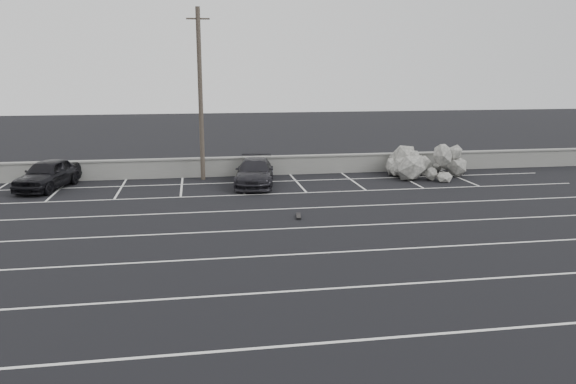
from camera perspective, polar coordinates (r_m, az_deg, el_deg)
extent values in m
plane|color=black|center=(17.99, -5.06, -6.64)|extent=(120.00, 120.00, 0.00)
cube|color=gray|center=(31.45, -7.05, 2.50)|extent=(50.00, 0.35, 1.00)
cube|color=gray|center=(31.36, -7.08, 3.44)|extent=(50.00, 0.45, 0.08)
cube|color=silver|center=(12.49, -2.85, -15.56)|extent=(36.00, 0.10, 0.01)
cube|color=silver|center=(15.19, -4.17, -10.29)|extent=(36.00, 0.10, 0.01)
cube|color=silver|center=(17.99, -5.06, -6.63)|extent=(36.00, 0.10, 0.01)
cube|color=silver|center=(20.84, -5.70, -3.97)|extent=(36.00, 0.10, 0.01)
cube|color=silver|center=(23.73, -6.18, -1.95)|extent=(36.00, 0.10, 0.01)
cube|color=silver|center=(26.64, -6.56, -0.37)|extent=(36.00, 0.10, 0.01)
cube|color=silver|center=(29.57, -6.86, 0.90)|extent=(36.00, 0.10, 0.01)
cube|color=silver|center=(29.84, -22.34, 0.15)|extent=(0.10, 5.00, 0.01)
cube|color=silver|center=(29.31, -16.62, 0.36)|extent=(0.10, 5.00, 0.01)
cube|color=silver|center=(29.07, -10.75, 0.57)|extent=(0.10, 5.00, 0.01)
cube|color=silver|center=(29.14, -4.85, 0.78)|extent=(0.10, 5.00, 0.01)
cube|color=silver|center=(29.52, 0.96, 0.97)|extent=(0.10, 5.00, 0.01)
cube|color=silver|center=(30.20, 6.57, 1.15)|extent=(0.10, 5.00, 0.01)
cube|color=silver|center=(31.14, 11.89, 1.31)|extent=(0.10, 5.00, 0.01)
cube|color=silver|center=(32.35, 16.86, 1.44)|extent=(0.10, 5.00, 0.01)
imported|color=black|center=(30.31, -23.22, 1.68)|extent=(2.87, 4.66, 1.48)
imported|color=black|center=(28.80, -3.42, 2.01)|extent=(2.56, 4.86, 1.34)
cylinder|color=#4C4238|center=(30.20, -8.89, 9.64)|extent=(0.24, 0.24, 8.95)
cube|color=#4C4238|center=(30.27, -9.14, 16.99)|extent=(1.19, 0.08, 0.08)
cylinder|color=black|center=(30.61, -3.33, 2.16)|extent=(0.59, 0.59, 0.85)
cylinder|color=black|center=(30.53, -3.35, 2.97)|extent=(0.65, 0.65, 0.05)
cube|color=black|center=(22.57, 1.08, -2.45)|extent=(0.28, 0.69, 0.02)
cube|color=black|center=(22.79, 1.06, -2.37)|extent=(0.14, 0.06, 0.03)
cube|color=black|center=(22.36, 1.09, -2.67)|extent=(0.14, 0.06, 0.03)
cylinder|color=black|center=(22.79, 0.86, -2.42)|extent=(0.03, 0.05, 0.05)
cylinder|color=black|center=(22.80, 1.27, -2.42)|extent=(0.03, 0.05, 0.05)
cylinder|color=black|center=(22.36, 0.88, -2.71)|extent=(0.03, 0.05, 0.05)
cylinder|color=black|center=(22.37, 1.30, -2.71)|extent=(0.03, 0.05, 0.05)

